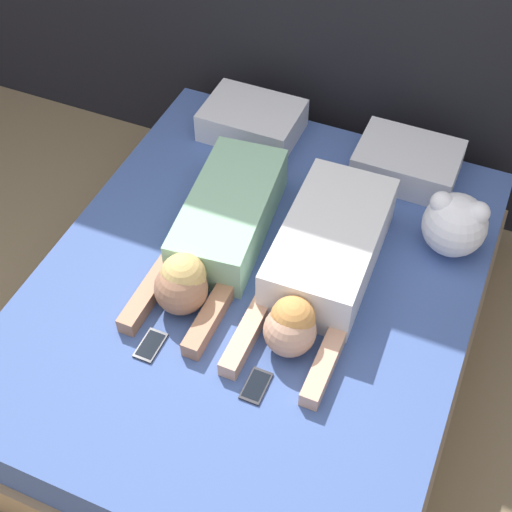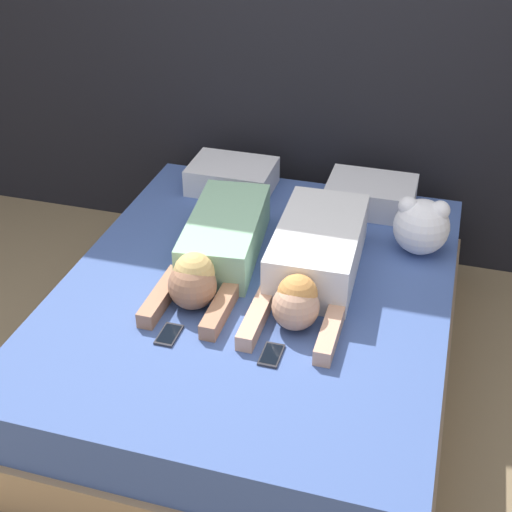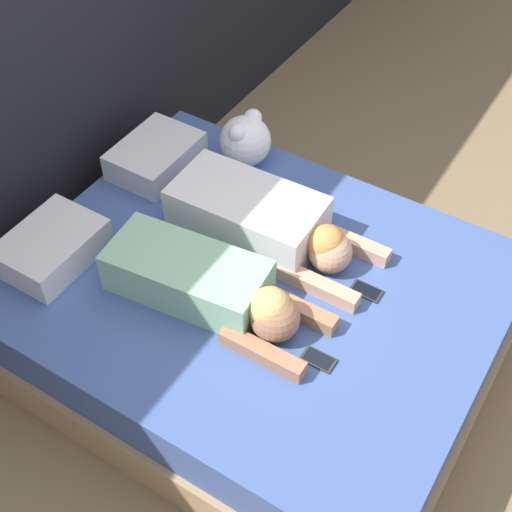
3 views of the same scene
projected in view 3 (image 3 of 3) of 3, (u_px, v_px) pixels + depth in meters
The scene contains 10 objects.
ground_plane at pixel (256, 344), 3.55m from camera, with size 12.00×12.00×0.00m, color #7F6B4C.
wall_back at pixel (13, 40), 3.05m from camera, with size 12.00×0.06×2.60m.
bed at pixel (256, 314), 3.38m from camera, with size 1.77×2.16×0.49m.
pillow_head_left at pixel (52, 247), 3.23m from camera, with size 0.46×0.34×0.15m.
pillow_head_right at pixel (156, 156), 3.67m from camera, with size 0.46×0.34×0.15m.
person_left at pixel (212, 287), 3.03m from camera, with size 0.40×1.02×0.24m.
person_right at pixel (264, 221), 3.29m from camera, with size 0.39×1.02×0.23m.
cell_phone_left at pixel (318, 359), 2.89m from camera, with size 0.08×0.14×0.01m.
cell_phone_right at pixel (366, 291), 3.14m from camera, with size 0.08×0.14×0.01m.
plush_toy at pixel (245, 140), 3.66m from camera, with size 0.27×0.27×0.28m.
Camera 3 is at (-1.79, -1.12, 2.89)m, focal length 50.00 mm.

